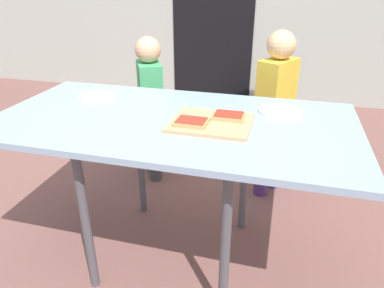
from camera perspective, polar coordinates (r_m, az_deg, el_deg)
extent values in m
plane|color=brown|center=(1.92, -2.62, -16.97)|extent=(16.00, 16.00, 0.00)
cube|color=black|center=(4.08, 3.44, 21.39)|extent=(0.90, 0.02, 2.00)
cube|color=#8DA5BD|center=(1.53, -3.16, 3.71)|extent=(1.55, 0.80, 0.03)
cylinder|color=#4C4C51|center=(1.59, -16.77, -11.92)|extent=(0.04, 0.04, 0.72)
cylinder|color=#4C4C51|center=(1.41, 5.37, -16.24)|extent=(0.04, 0.04, 0.72)
cylinder|color=#4C4C51|center=(2.03, -8.35, -2.22)|extent=(0.04, 0.04, 0.72)
cylinder|color=#4C4C51|center=(1.90, 8.56, -4.41)|extent=(0.04, 0.04, 0.72)
cube|color=tan|center=(1.46, 3.08, 3.47)|extent=(0.33, 0.28, 0.01)
cube|color=#E59961|center=(1.42, -0.10, 3.53)|extent=(0.13, 0.10, 0.02)
cube|color=red|center=(1.41, -0.10, 3.89)|extent=(0.12, 0.09, 0.00)
cube|color=#E59961|center=(1.49, 5.96, 4.49)|extent=(0.13, 0.10, 0.02)
cube|color=red|center=(1.48, 5.97, 4.83)|extent=(0.12, 0.09, 0.00)
cylinder|color=white|center=(1.63, 14.15, 5.11)|extent=(0.20, 0.20, 0.01)
cylinder|color=silver|center=(1.85, -15.07, 7.49)|extent=(0.20, 0.20, 0.01)
cylinder|color=#494144|center=(2.53, -6.54, 0.73)|extent=(0.09, 0.09, 0.48)
cylinder|color=#494144|center=(2.41, -6.11, -0.64)|extent=(0.09, 0.09, 0.48)
cube|color=#3FA566|center=(2.32, -6.81, 9.04)|extent=(0.24, 0.28, 0.32)
sphere|color=#E7A77F|center=(2.27, -7.13, 14.88)|extent=(0.16, 0.16, 0.16)
cylinder|color=#4A2B6A|center=(2.37, 13.30, -1.30)|extent=(0.09, 0.09, 0.51)
cylinder|color=#4A2B6A|center=(2.27, 11.42, -2.46)|extent=(0.09, 0.09, 0.51)
cube|color=gold|center=(2.16, 13.46, 8.41)|extent=(0.24, 0.28, 0.36)
sphere|color=#DEB17F|center=(2.10, 14.21, 15.27)|extent=(0.16, 0.16, 0.16)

